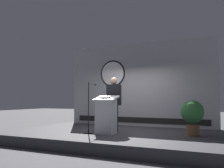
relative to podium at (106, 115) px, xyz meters
The scene contains 7 objects.
ground_plane 1.01m from the podium, 77.05° to the left, with size 40.00×40.00×0.00m, color #4C4C51.
stage_platform 0.89m from the podium, 77.05° to the left, with size 6.40×4.00×0.30m, color #333338.
banner_display 2.60m from the podium, 87.43° to the left, with size 5.59×0.12×3.08m.
podium is the anchor object (origin of this frame).
speaker_person 0.57m from the podium, 87.19° to the left, with size 0.40×0.26×1.65m.
microphone_stand 0.50m from the podium, 169.33° to the right, with size 0.24×0.57×1.49m.
potted_plant 2.38m from the podium, 15.59° to the left, with size 0.62×0.62×0.96m.
Camera 1 is at (3.14, -7.04, 1.30)m, focal length 40.48 mm.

